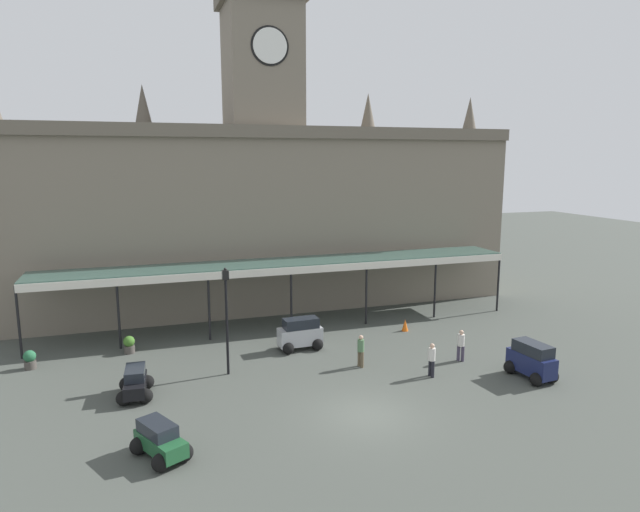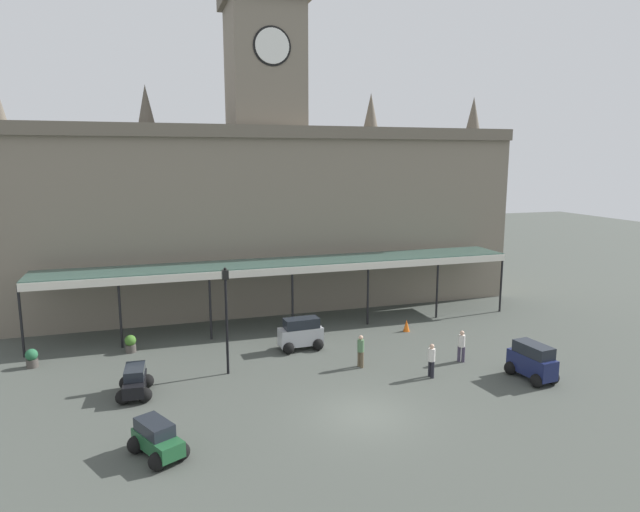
{
  "view_description": "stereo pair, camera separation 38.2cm",
  "coord_description": "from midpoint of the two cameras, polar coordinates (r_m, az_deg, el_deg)",
  "views": [
    {
      "loc": [
        -8.45,
        -19.48,
        10.43
      ],
      "look_at": [
        0.0,
        6.14,
        5.62
      ],
      "focal_mm": 30.9,
      "sensor_mm": 36.0,
      "label": 1
    },
    {
      "loc": [
        -8.09,
        -19.6,
        10.43
      ],
      "look_at": [
        0.0,
        6.14,
        5.62
      ],
      "focal_mm": 30.9,
      "sensor_mm": 36.0,
      "label": 2
    }
  ],
  "objects": [
    {
      "name": "car_navy_van",
      "position": [
        28.6,
        20.69,
        -10.22
      ],
      "size": [
        1.76,
        2.49,
        1.77
      ],
      "color": "#19214C",
      "rests_on": "ground"
    },
    {
      "name": "planter_near_kerb",
      "position": [
        31.94,
        -19.49,
        -8.62
      ],
      "size": [
        0.6,
        0.6,
        0.96
      ],
      "color": "#47423D",
      "rests_on": "ground"
    },
    {
      "name": "pedestrian_beside_cars",
      "position": [
        29.77,
        14.03,
        -8.85
      ],
      "size": [
        0.34,
        0.34,
        1.67
      ],
      "color": "#3F384C",
      "rests_on": "ground"
    },
    {
      "name": "traffic_cone",
      "position": [
        34.26,
        8.48,
        -7.09
      ],
      "size": [
        0.4,
        0.4,
        0.73
      ],
      "primitive_type": "cone",
      "color": "orange",
      "rests_on": "ground"
    },
    {
      "name": "pedestrian_near_entrance",
      "position": [
        27.44,
        11.1,
        -10.39
      ],
      "size": [
        0.34,
        0.39,
        1.67
      ],
      "color": "black",
      "rests_on": "ground"
    },
    {
      "name": "victorian_lamppost",
      "position": [
        26.9,
        -10.07,
        -5.47
      ],
      "size": [
        0.3,
        0.3,
        5.32
      ],
      "color": "black",
      "rests_on": "ground"
    },
    {
      "name": "ground_plane",
      "position": [
        23.64,
        4.38,
        -16.1
      ],
      "size": [
        140.0,
        140.0,
        0.0
      ],
      "primitive_type": "plane",
      "color": "#444942"
    },
    {
      "name": "planter_forecourt_centre",
      "position": [
        31.67,
        -28.16,
        -9.43
      ],
      "size": [
        0.6,
        0.6,
        0.96
      ],
      "color": "#47423D",
      "rests_on": "ground"
    },
    {
      "name": "station_building",
      "position": [
        39.26,
        -6.06,
        5.08
      ],
      "size": [
        34.86,
        7.03,
        21.46
      ],
      "color": "slate",
      "rests_on": "ground"
    },
    {
      "name": "car_green_estate",
      "position": [
        21.26,
        -16.74,
        -17.99
      ],
      "size": [
        2.15,
        2.43,
        1.27
      ],
      "color": "#1E512D",
      "rests_on": "ground"
    },
    {
      "name": "car_silver_van",
      "position": [
        30.64,
        -2.42,
        -8.2
      ],
      "size": [
        2.45,
        1.68,
        1.77
      ],
      "color": "#B2B5BA",
      "rests_on": "ground"
    },
    {
      "name": "entrance_canopy",
      "position": [
        34.15,
        -3.91,
        -0.88
      ],
      "size": [
        29.62,
        3.26,
        4.1
      ],
      "color": "#38564C",
      "rests_on": "ground"
    },
    {
      "name": "car_black_estate",
      "position": [
        26.35,
        -18.97,
        -12.46
      ],
      "size": [
        1.63,
        2.3,
        1.27
      ],
      "color": "black",
      "rests_on": "ground"
    },
    {
      "name": "pedestrian_crossing_forecourt",
      "position": [
        28.18,
        3.85,
        -9.65
      ],
      "size": [
        0.34,
        0.38,
        1.67
      ],
      "color": "brown",
      "rests_on": "ground"
    }
  ]
}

